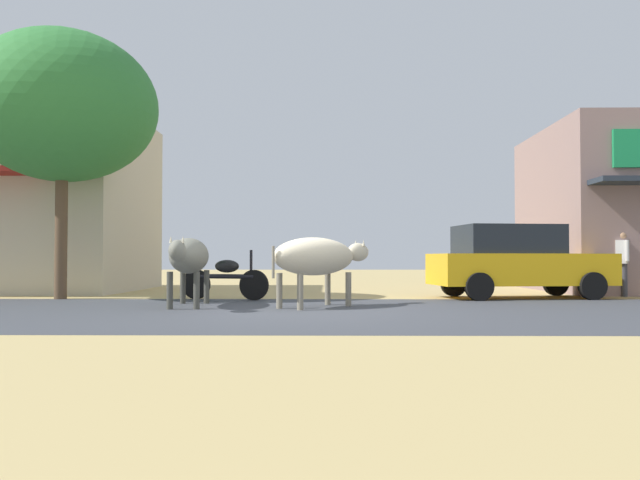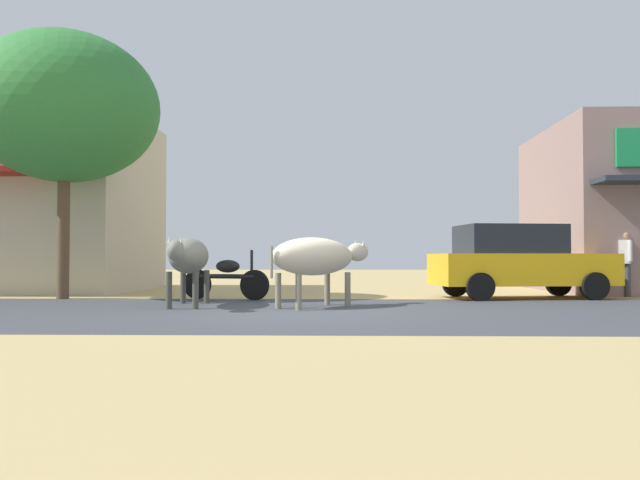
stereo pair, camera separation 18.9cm
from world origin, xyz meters
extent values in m
plane|color=tan|center=(0.00, 0.00, 0.00)|extent=(80.00, 80.00, 0.00)
cube|color=#3F4248|center=(0.00, 0.00, 0.00)|extent=(72.00, 6.71, 0.00)
cylinder|color=brown|center=(-5.37, 3.35, 1.46)|extent=(0.27, 0.27, 2.92)
ellipsoid|color=#307A36|center=(-5.37, 3.35, 4.27)|extent=(4.16, 4.16, 3.33)
cube|color=yellow|center=(4.87, 3.82, 0.65)|extent=(4.10, 2.17, 0.70)
cube|color=#1E2328|center=(4.57, 3.78, 1.32)|extent=(2.34, 1.79, 0.64)
cylinder|color=black|center=(6.01, 4.81, 0.30)|extent=(0.62, 0.26, 0.60)
cylinder|color=black|center=(6.24, 3.19, 0.30)|extent=(0.62, 0.26, 0.60)
cylinder|color=black|center=(3.49, 4.46, 0.30)|extent=(0.62, 0.26, 0.60)
cylinder|color=black|center=(3.72, 2.83, 0.30)|extent=(0.62, 0.26, 0.60)
cylinder|color=black|center=(-1.05, 2.97, 0.33)|extent=(0.65, 0.25, 0.65)
cylinder|color=black|center=(-2.36, 3.35, 0.33)|extent=(0.65, 0.25, 0.65)
cylinder|color=black|center=(-1.71, 3.16, 0.51)|extent=(1.34, 0.47, 0.10)
ellipsoid|color=black|center=(-1.66, 3.15, 0.73)|extent=(0.60, 0.38, 0.28)
cylinder|color=black|center=(-1.11, 2.99, 0.78)|extent=(0.06, 0.06, 0.60)
ellipsoid|color=slate|center=(-2.05, 1.20, 0.94)|extent=(0.81, 2.27, 0.66)
ellipsoid|color=slate|center=(-1.96, -0.16, 1.03)|extent=(0.32, 0.58, 0.36)
cone|color=beige|center=(-1.86, -0.20, 1.21)|extent=(0.06, 0.06, 0.12)
cone|color=beige|center=(-2.06, -0.21, 1.21)|extent=(0.06, 0.06, 0.12)
cylinder|color=#44443C|center=(-1.77, 0.50, 0.33)|extent=(0.11, 0.11, 0.66)
cylinder|color=#44443C|center=(-2.24, 0.47, 0.33)|extent=(0.11, 0.11, 0.66)
cylinder|color=#44443C|center=(-1.87, 1.94, 0.33)|extent=(0.11, 0.11, 0.66)
cylinder|color=#44443C|center=(-2.33, 1.91, 0.33)|extent=(0.11, 0.11, 0.66)
cylinder|color=#44443C|center=(-2.13, 2.37, 0.84)|extent=(0.05, 0.05, 0.53)
ellipsoid|color=beige|center=(0.29, 0.96, 0.93)|extent=(1.88, 1.95, 0.69)
ellipsoid|color=beige|center=(1.12, 1.87, 1.02)|extent=(0.58, 0.60, 0.36)
cone|color=beige|center=(1.09, 1.97, 1.20)|extent=(0.06, 0.06, 0.12)
cone|color=beige|center=(1.23, 1.84, 1.20)|extent=(0.06, 0.06, 0.12)
cylinder|color=gray|center=(0.53, 1.61, 0.32)|extent=(0.11, 0.11, 0.64)
cylinder|color=gray|center=(0.92, 1.25, 0.32)|extent=(0.11, 0.11, 0.64)
cylinder|color=gray|center=(-0.33, 0.67, 0.32)|extent=(0.11, 0.11, 0.64)
cylinder|color=gray|center=(0.06, 0.31, 0.32)|extent=(0.11, 0.11, 0.64)
cylinder|color=gray|center=(-0.40, 0.20, 0.83)|extent=(0.05, 0.05, 0.56)
cylinder|color=#3F3F47|center=(7.46, 4.58, 0.39)|extent=(0.14, 0.14, 0.77)
cylinder|color=#3F3F47|center=(7.46, 4.40, 0.39)|extent=(0.14, 0.14, 0.77)
cube|color=silver|center=(7.46, 4.49, 1.05)|extent=(0.42, 0.48, 0.55)
sphere|color=tan|center=(7.46, 4.49, 1.43)|extent=(0.21, 0.21, 0.21)
cylinder|color=silver|center=(7.46, 4.75, 1.08)|extent=(0.09, 0.09, 0.49)
cylinder|color=silver|center=(7.46, 4.23, 1.08)|extent=(0.09, 0.09, 0.49)
camera|label=1|loc=(0.56, -10.93, 0.90)|focal=36.58mm
camera|label=2|loc=(0.75, -10.93, 0.90)|focal=36.58mm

